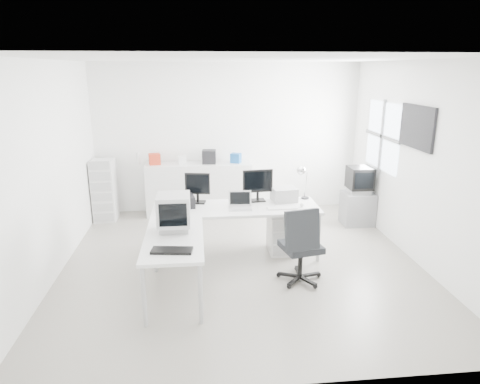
{
  "coord_description": "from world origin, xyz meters",
  "views": [
    {
      "loc": [
        -0.6,
        -5.58,
        2.69
      ],
      "look_at": [
        0.0,
        0.2,
        1.0
      ],
      "focal_mm": 32.0,
      "sensor_mm": 36.0,
      "label": 1
    }
  ],
  "objects": [
    {
      "name": "back_wall",
      "position": [
        0.0,
        2.5,
        1.4
      ],
      "size": [
        5.0,
        0.02,
        2.8
      ],
      "primitive_type": "cube",
      "color": "white",
      "rests_on": "floor"
    },
    {
      "name": "tv_cabinet",
      "position": [
        2.22,
        1.37,
        0.29
      ],
      "size": [
        0.53,
        0.44,
        0.58
      ],
      "primitive_type": "cube",
      "color": "slate",
      "rests_on": "floor"
    },
    {
      "name": "black_keyboard",
      "position": [
        -0.9,
        -1.21,
        0.77
      ],
      "size": [
        0.47,
        0.24,
        0.03
      ],
      "primitive_type": "cube",
      "rotation": [
        0.0,
        0.0,
        -0.13
      ],
      "color": "black",
      "rests_on": "side_desk"
    },
    {
      "name": "window",
      "position": [
        2.48,
        1.2,
        1.6
      ],
      "size": [
        0.02,
        1.2,
        1.1
      ],
      "primitive_type": null,
      "color": "white",
      "rests_on": "right_wall"
    },
    {
      "name": "office_chair",
      "position": [
        0.71,
        -0.6,
        0.53
      ],
      "size": [
        0.73,
        0.73,
        1.05
      ],
      "primitive_type": null,
      "rotation": [
        0.0,
        0.0,
        0.22
      ],
      "color": "#25272A",
      "rests_on": "floor"
    },
    {
      "name": "clutter_box_d",
      "position": [
        0.13,
        2.24,
        1.07
      ],
      "size": [
        0.23,
        0.22,
        0.18
      ],
      "primitive_type": "cube",
      "rotation": [
        0.0,
        0.0,
        -0.43
      ],
      "color": "#16549E",
      "rests_on": "sideboard"
    },
    {
      "name": "lcd_monitor_large",
      "position": [
        0.3,
        0.54,
        0.99
      ],
      "size": [
        0.47,
        0.23,
        0.47
      ],
      "primitive_type": null,
      "rotation": [
        0.0,
        0.0,
        0.1
      ],
      "color": "black",
      "rests_on": "main_desk"
    },
    {
      "name": "laser_printer",
      "position": [
        0.7,
        0.51,
        0.85
      ],
      "size": [
        0.39,
        0.35,
        0.2
      ],
      "primitive_type": "cube",
      "rotation": [
        0.0,
        0.0,
        0.12
      ],
      "color": "#A6A6A6",
      "rests_on": "main_desk"
    },
    {
      "name": "floor",
      "position": [
        0.0,
        0.0,
        0.0
      ],
      "size": [
        5.0,
        5.0,
        0.01
      ],
      "primitive_type": "cube",
      "color": "beige",
      "rests_on": "ground"
    },
    {
      "name": "left_wall",
      "position": [
        -2.5,
        0.0,
        1.4
      ],
      "size": [
        0.02,
        5.0,
        2.8
      ],
      "primitive_type": "cube",
      "color": "white",
      "rests_on": "floor"
    },
    {
      "name": "inkjet_printer",
      "position": [
        -0.9,
        0.39,
        0.83
      ],
      "size": [
        0.53,
        0.44,
        0.17
      ],
      "primitive_type": "cube",
      "rotation": [
        0.0,
        0.0,
        0.17
      ],
      "color": "black",
      "rests_on": "main_desk"
    },
    {
      "name": "drawer_pedestal",
      "position": [
        0.65,
        0.34,
        0.3
      ],
      "size": [
        0.4,
        0.5,
        0.6
      ],
      "primitive_type": "cube",
      "color": "silver",
      "rests_on": "floor"
    },
    {
      "name": "side_desk",
      "position": [
        -0.9,
        -0.81,
        0.38
      ],
      "size": [
        0.7,
        1.4,
        0.75
      ],
      "primitive_type": null,
      "color": "silver",
      "rests_on": "floor"
    },
    {
      "name": "crt_tv",
      "position": [
        2.22,
        1.37,
        0.81
      ],
      "size": [
        0.5,
        0.48,
        0.45
      ],
      "primitive_type": null,
      "color": "black",
      "rests_on": "tv_cabinet"
    },
    {
      "name": "crt_monitor",
      "position": [
        -0.9,
        -0.56,
        0.98
      ],
      "size": [
        0.41,
        0.41,
        0.47
      ],
      "primitive_type": null,
      "rotation": [
        0.0,
        0.0,
        -0.01
      ],
      "color": "#B7B7BA",
      "rests_on": "side_desk"
    },
    {
      "name": "lcd_monitor_small",
      "position": [
        -0.6,
        0.54,
        0.98
      ],
      "size": [
        0.4,
        0.27,
        0.47
      ],
      "primitive_type": null,
      "rotation": [
        0.0,
        0.0,
        -0.18
      ],
      "color": "black",
      "rests_on": "main_desk"
    },
    {
      "name": "main_desk",
      "position": [
        -0.05,
        0.29,
        0.38
      ],
      "size": [
        2.4,
        0.8,
        0.75
      ],
      "primitive_type": null,
      "color": "silver",
      "rests_on": "floor"
    },
    {
      "name": "filing_cabinet",
      "position": [
        -2.28,
        2.08,
        0.56
      ],
      "size": [
        0.39,
        0.46,
        1.11
      ],
      "primitive_type": "cube",
      "color": "silver",
      "rests_on": "floor"
    },
    {
      "name": "desk_lamp",
      "position": [
        1.05,
        0.59,
        1.01
      ],
      "size": [
        0.18,
        0.18,
        0.51
      ],
      "primitive_type": null,
      "rotation": [
        0.0,
        0.0,
        -0.04
      ],
      "color": "silver",
      "rests_on": "main_desk"
    },
    {
      "name": "white_mouse",
      "position": [
        0.9,
        0.19,
        0.78
      ],
      "size": [
        0.06,
        0.06,
        0.06
      ],
      "primitive_type": "sphere",
      "color": "silver",
      "rests_on": "main_desk"
    },
    {
      "name": "clutter_bottle",
      "position": [
        -1.67,
        2.28,
        1.09
      ],
      "size": [
        0.07,
        0.07,
        0.22
      ],
      "primitive_type": "cylinder",
      "color": "silver",
      "rests_on": "sideboard"
    },
    {
      "name": "clutter_box_a",
      "position": [
        -1.37,
        2.24,
        1.08
      ],
      "size": [
        0.23,
        0.21,
        0.2
      ],
      "primitive_type": "cube",
      "rotation": [
        0.0,
        0.0,
        0.2
      ],
      "color": "#B7301A",
      "rests_on": "sideboard"
    },
    {
      "name": "wall_picture",
      "position": [
        2.47,
        0.1,
        1.9
      ],
      "size": [
        0.04,
        0.9,
        0.6
      ],
      "primitive_type": null,
      "color": "black",
      "rests_on": "right_wall"
    },
    {
      "name": "right_wall",
      "position": [
        2.5,
        0.0,
        1.4
      ],
      "size": [
        0.02,
        5.0,
        2.8
      ],
      "primitive_type": "cube",
      "color": "white",
      "rests_on": "floor"
    },
    {
      "name": "sideboard",
      "position": [
        -0.57,
        2.24,
        0.49
      ],
      "size": [
        1.96,
        0.49,
        0.98
      ],
      "primitive_type": "cube",
      "color": "silver",
      "rests_on": "floor"
    },
    {
      "name": "clutter_box_b",
      "position": [
        -0.87,
        2.24,
        1.05
      ],
      "size": [
        0.16,
        0.14,
        0.15
      ],
      "primitive_type": "cube",
      "rotation": [
        0.0,
        0.0,
        0.12
      ],
      "color": "silver",
      "rests_on": "sideboard"
    },
    {
      "name": "clutter_box_c",
      "position": [
        -0.37,
        2.24,
        1.1
      ],
      "size": [
        0.27,
        0.25,
        0.25
      ],
      "primitive_type": "cube",
      "rotation": [
        0.0,
        0.0,
        -0.08
      ],
      "color": "black",
      "rests_on": "sideboard"
    },
    {
      "name": "white_keyboard",
      "position": [
        0.6,
        0.14,
        0.76
      ],
      "size": [
        0.43,
        0.14,
        0.02
      ],
      "primitive_type": "cube",
      "rotation": [
        0.0,
        0.0,
        0.02
      ],
      "color": "silver",
      "rests_on": "main_desk"
    },
    {
      "name": "ceiling",
      "position": [
        0.0,
        0.0,
        2.8
      ],
      "size": [
        5.0,
        5.0,
        0.01
      ],
      "primitive_type": "cube",
      "color": "white",
      "rests_on": "back_wall"
    },
    {
      "name": "laptop",
      "position": [
        0.0,
        0.19,
        0.87
      ],
      "size": [
        0.38,
        0.39,
        0.24
      ],
      "primitive_type": null,
      "rotation": [
        0.0,
        0.0,
        -0.05
      ],
      "color": "#B7B7BA",
      "rests_on": "main_desk"
    }
  ]
}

